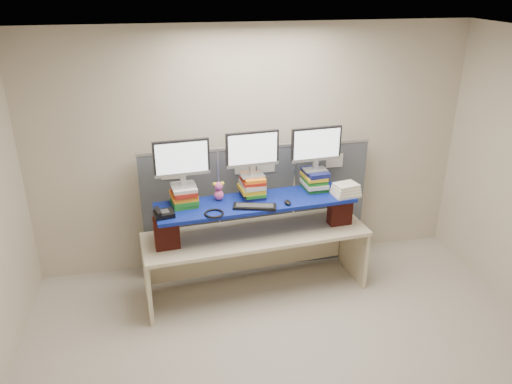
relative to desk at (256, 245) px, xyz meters
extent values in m
cube|color=beige|center=(0.11, -1.28, 0.82)|extent=(5.00, 4.00, 2.80)
cube|color=#BCB2A4|center=(0.11, -1.28, -0.58)|extent=(5.00, 4.00, 0.01)
cube|color=silver|center=(0.11, -1.28, 2.22)|extent=(5.00, 4.00, 0.01)
cube|color=#41464D|center=(-0.76, 0.50, 0.17)|extent=(0.85, 0.05, 1.50)
cube|color=#41464D|center=(0.11, 0.50, 0.17)|extent=(0.85, 0.05, 1.50)
cube|color=#41464D|center=(0.97, 0.50, 0.17)|extent=(0.85, 0.05, 1.50)
cube|color=silver|center=(0.11, 0.50, 0.94)|extent=(2.60, 0.06, 0.03)
cube|color=silver|center=(-0.84, 0.47, 0.72)|extent=(0.20, 0.00, 0.16)
cube|color=silver|center=(-0.04, 0.47, 0.72)|extent=(0.20, 0.00, 0.16)
cube|color=silver|center=(0.21, 0.47, 0.72)|extent=(0.20, 0.00, 0.16)
cube|color=silver|center=(1.01, 0.47, 0.72)|extent=(0.20, 0.00, 0.16)
cube|color=beige|center=(0.00, 0.00, 0.13)|extent=(2.44, 0.90, 0.04)
cube|color=beige|center=(-1.17, -0.10, -0.24)|extent=(0.10, 0.65, 0.69)
cube|color=beige|center=(1.17, 0.10, -0.24)|extent=(0.10, 0.65, 0.69)
cube|color=maroon|center=(-0.93, -0.13, 0.31)|extent=(0.26, 0.15, 0.34)
cube|color=maroon|center=(0.94, 0.03, 0.31)|extent=(0.26, 0.15, 0.34)
cube|color=#080A6A|center=(0.00, 0.00, 0.50)|extent=(2.10, 0.69, 0.04)
cube|color=#1D6E1E|center=(-0.73, 0.05, 0.54)|extent=(0.28, 0.30, 0.03)
cube|color=#1D6E1E|center=(-0.73, 0.05, 0.57)|extent=(0.28, 0.29, 0.04)
cube|color=orange|center=(-0.73, 0.06, 0.62)|extent=(0.28, 0.31, 0.05)
cube|color=maroon|center=(-0.73, 0.05, 0.67)|extent=(0.26, 0.29, 0.05)
cube|color=#B8B7AF|center=(-0.73, 0.06, 0.71)|extent=(0.26, 0.30, 0.03)
cube|color=#121750|center=(-0.01, 0.11, 0.54)|extent=(0.25, 0.28, 0.03)
cube|color=#1D6E1E|center=(-0.01, 0.11, 0.57)|extent=(0.23, 0.29, 0.03)
cube|color=gold|center=(-0.02, 0.12, 0.61)|extent=(0.27, 0.29, 0.05)
cube|color=#B8B7AF|center=(-0.02, 0.12, 0.66)|extent=(0.25, 0.30, 0.05)
cube|color=maroon|center=(-0.01, 0.11, 0.70)|extent=(0.23, 0.27, 0.04)
cube|color=orange|center=(0.00, 0.13, 0.73)|extent=(0.22, 0.28, 0.03)
cube|color=#1D6E1E|center=(0.69, 0.18, 0.54)|extent=(0.25, 0.29, 0.04)
cube|color=#B8B7AF|center=(0.68, 0.18, 0.58)|extent=(0.25, 0.31, 0.04)
cube|color=#1D6E1E|center=(0.68, 0.18, 0.63)|extent=(0.23, 0.27, 0.05)
cube|color=gold|center=(0.67, 0.18, 0.67)|extent=(0.23, 0.30, 0.04)
cube|color=#121750|center=(0.69, 0.18, 0.71)|extent=(0.25, 0.32, 0.05)
cube|color=#9E9EA2|center=(-0.73, 0.06, 0.73)|extent=(0.26, 0.17, 0.02)
cube|color=#9E9EA2|center=(-0.73, 0.06, 0.79)|extent=(0.06, 0.05, 0.10)
cube|color=black|center=(-0.73, 0.06, 1.02)|extent=(0.55, 0.09, 0.36)
cube|color=silver|center=(-0.73, 0.04, 1.02)|extent=(0.51, 0.05, 0.32)
cube|color=#9E9EA2|center=(-0.01, 0.12, 0.76)|extent=(0.26, 0.17, 0.02)
cube|color=#9E9EA2|center=(-0.01, 0.12, 0.81)|extent=(0.06, 0.05, 0.10)
cube|color=black|center=(-0.01, 0.12, 1.05)|extent=(0.55, 0.09, 0.36)
cube|color=silver|center=(-0.01, 0.10, 1.05)|extent=(0.51, 0.05, 0.32)
cube|color=#9E9EA2|center=(0.68, 0.18, 0.74)|extent=(0.26, 0.17, 0.02)
cube|color=#9E9EA2|center=(0.68, 0.18, 0.80)|extent=(0.06, 0.05, 0.10)
cube|color=black|center=(0.68, 0.18, 1.03)|extent=(0.55, 0.09, 0.36)
cube|color=silver|center=(0.68, 0.16, 1.03)|extent=(0.51, 0.05, 0.32)
cube|color=black|center=(-0.05, -0.16, 0.53)|extent=(0.45, 0.25, 0.02)
cube|color=#2C2C2E|center=(-0.05, -0.16, 0.54)|extent=(0.39, 0.19, 0.00)
ellipsoid|color=black|center=(0.30, -0.14, 0.54)|extent=(0.08, 0.12, 0.04)
cube|color=black|center=(-0.94, -0.17, 0.54)|extent=(0.21, 0.20, 0.05)
cube|color=#2C2C2E|center=(-0.94, -0.17, 0.57)|extent=(0.11, 0.11, 0.01)
cube|color=black|center=(-1.00, -0.18, 0.58)|extent=(0.07, 0.17, 0.03)
torus|color=black|center=(-0.46, -0.23, 0.53)|extent=(0.23, 0.23, 0.02)
ellipsoid|color=#D65193|center=(-0.37, 0.10, 0.58)|extent=(0.10, 0.09, 0.11)
sphere|color=#D65193|center=(-0.37, 0.10, 0.68)|extent=(0.09, 0.09, 0.09)
sphere|color=yellow|center=(-0.41, 0.10, 0.70)|extent=(0.04, 0.04, 0.04)
sphere|color=yellow|center=(-0.33, 0.10, 0.70)|extent=(0.04, 0.04, 0.04)
cube|color=beige|center=(0.96, -0.04, 0.54)|extent=(0.30, 0.26, 0.03)
cube|color=beige|center=(0.96, -0.04, 0.57)|extent=(0.29, 0.24, 0.03)
cube|color=beige|center=(0.96, -0.04, 0.60)|extent=(0.28, 0.23, 0.03)
cube|color=beige|center=(0.96, -0.04, 0.63)|extent=(0.26, 0.22, 0.03)
camera|label=1|loc=(-0.93, -4.59, 2.67)|focal=35.00mm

